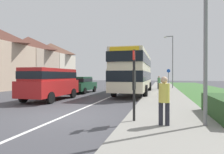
{
  "coord_description": "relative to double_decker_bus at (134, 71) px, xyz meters",
  "views": [
    {
      "loc": [
        3.9,
        -7.23,
        1.7
      ],
      "look_at": [
        0.61,
        5.75,
        1.6
      ],
      "focal_mm": 30.89,
      "sensor_mm": 36.0,
      "label": 1
    }
  ],
  "objects": [
    {
      "name": "ground_plane",
      "position": [
        -1.52,
        -10.46,
        -2.14
      ],
      "size": [
        120.0,
        120.0,
        0.0
      ],
      "primitive_type": "plane",
      "color": "#424247"
    },
    {
      "name": "lane_marking_centre",
      "position": [
        -1.52,
        -2.46,
        -2.14
      ],
      "size": [
        0.14,
        60.0,
        0.01
      ],
      "primitive_type": "cube",
      "color": "silver",
      "rests_on": "ground_plane"
    },
    {
      "name": "pavement_near_side",
      "position": [
        2.68,
        -4.46,
        -2.08
      ],
      "size": [
        3.2,
        68.0,
        0.12
      ],
      "primitive_type": "cube",
      "color": "gray",
      "rests_on": "ground_plane"
    },
    {
      "name": "double_decker_bus",
      "position": [
        0.0,
        0.0,
        0.0
      ],
      "size": [
        2.8,
        10.11,
        3.7
      ],
      "color": "beige",
      "rests_on": "ground_plane"
    },
    {
      "name": "parked_van_red",
      "position": [
        -5.01,
        -5.84,
        -0.84
      ],
      "size": [
        2.11,
        4.95,
        2.18
      ],
      "color": "#B21E1E",
      "rests_on": "ground_plane"
    },
    {
      "name": "parked_car_dark_green",
      "position": [
        -5.23,
        -0.08,
        -1.27
      ],
      "size": [
        1.97,
        4.27,
        1.58
      ],
      "color": "#19472D",
      "rests_on": "ground_plane"
    },
    {
      "name": "pedestrian_at_stop",
      "position": [
        2.49,
        -11.38,
        -1.17
      ],
      "size": [
        0.34,
        0.34,
        1.67
      ],
      "color": "#23232D",
      "rests_on": "ground_plane"
    },
    {
      "name": "pedestrian_walking_away",
      "position": [
        2.19,
        5.2,
        -1.17
      ],
      "size": [
        0.34,
        0.34,
        1.67
      ],
      "color": "#23232D",
      "rests_on": "ground_plane"
    },
    {
      "name": "bus_stop_sign",
      "position": [
        1.48,
        -10.99,
        -0.6
      ],
      "size": [
        0.09,
        0.52,
        2.6
      ],
      "color": "black",
      "rests_on": "ground_plane"
    },
    {
      "name": "cycle_route_sign",
      "position": [
        3.33,
        7.54,
        -0.71
      ],
      "size": [
        0.44,
        0.08,
        2.52
      ],
      "color": "slate",
      "rests_on": "ground_plane"
    },
    {
      "name": "street_lamp_mid",
      "position": [
        3.74,
        8.1,
        1.79
      ],
      "size": [
        1.14,
        0.2,
        6.78
      ],
      "color": "slate",
      "rests_on": "ground_plane"
    },
    {
      "name": "house_terrace_far_side",
      "position": [
        -17.43,
        4.78,
        1.71
      ],
      "size": [
        7.24,
        24.56,
        7.71
      ],
      "color": "#C1A88E",
      "rests_on": "ground_plane"
    }
  ]
}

